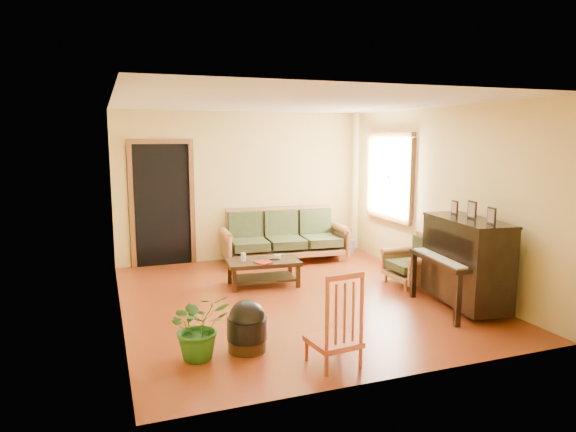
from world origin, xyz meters
name	(u,v)px	position (x,y,z in m)	size (l,w,h in m)	color
floor	(295,298)	(0.00, 0.00, 0.00)	(5.00, 5.00, 0.00)	#63220D
doorway	(162,205)	(-1.45, 2.48, 1.02)	(1.08, 0.16, 2.05)	black
window	(390,176)	(2.21, 1.30, 1.50)	(0.12, 1.36, 1.46)	white
sofa	(285,236)	(0.57, 1.99, 0.46)	(2.16, 0.90, 0.92)	brown
coffee_table	(263,273)	(-0.23, 0.72, 0.19)	(1.04, 0.57, 0.38)	black
armchair	(411,260)	(1.82, 0.01, 0.37)	(0.71, 0.74, 0.74)	brown
piano	(466,264)	(1.87, -1.13, 0.58)	(0.77, 1.31, 1.16)	black
footstool	(247,332)	(-1.08, -1.44, 0.20)	(0.41, 0.41, 0.39)	black
red_chair	(334,318)	(-0.39, -2.04, 0.47)	(0.44, 0.48, 0.94)	#95361B
leaning_frame	(336,237)	(1.70, 2.33, 0.29)	(0.43, 0.10, 0.57)	gold
ceramic_crock	(350,246)	(1.96, 2.24, 0.12)	(0.20, 0.20, 0.25)	#364BA4
potted_plant	(199,326)	(-1.57, -1.47, 0.33)	(0.60, 0.52, 0.67)	#235718
book	(258,263)	(-0.37, 0.52, 0.39)	(0.18, 0.24, 0.02)	maroon
candle	(243,257)	(-0.52, 0.77, 0.44)	(0.07, 0.07, 0.12)	silver
glass_jar	(278,257)	(0.00, 0.74, 0.41)	(0.09, 0.09, 0.06)	white
remote	(275,259)	(-0.06, 0.70, 0.39)	(0.14, 0.04, 0.01)	black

